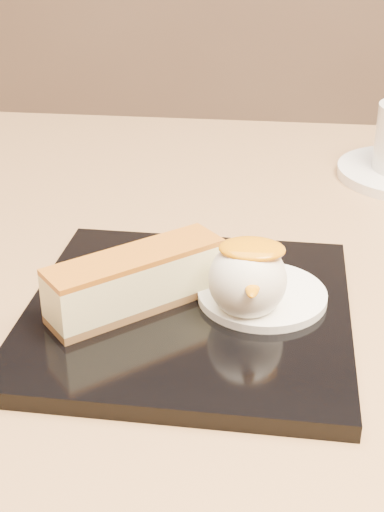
# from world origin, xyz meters

# --- Properties ---
(table) EXTENTS (0.80, 0.80, 0.72)m
(table) POSITION_xyz_m (0.00, 0.00, 0.56)
(table) COLOR black
(table) RESTS_ON ground
(dessert_plate) EXTENTS (0.22, 0.22, 0.01)m
(dessert_plate) POSITION_xyz_m (0.01, -0.08, 0.73)
(dessert_plate) COLOR black
(dessert_plate) RESTS_ON table
(cheesecake) EXTENTS (0.12, 0.11, 0.04)m
(cheesecake) POSITION_xyz_m (-0.03, -0.08, 0.75)
(cheesecake) COLOR brown
(cheesecake) RESTS_ON dessert_plate
(cream_smear) EXTENTS (0.09, 0.09, 0.01)m
(cream_smear) POSITION_xyz_m (0.06, -0.06, 0.73)
(cream_smear) COLOR white
(cream_smear) RESTS_ON dessert_plate
(ice_cream_scoop) EXTENTS (0.05, 0.05, 0.05)m
(ice_cream_scoop) POSITION_xyz_m (0.05, -0.08, 0.76)
(ice_cream_scoop) COLOR white
(ice_cream_scoop) RESTS_ON cream_smear
(mango_sauce) EXTENTS (0.04, 0.03, 0.01)m
(mango_sauce) POSITION_xyz_m (0.05, -0.08, 0.78)
(mango_sauce) COLOR orange
(mango_sauce) RESTS_ON ice_cream_scoop
(mint_sprig) EXTENTS (0.03, 0.02, 0.00)m
(mint_sprig) POSITION_xyz_m (0.03, -0.04, 0.74)
(mint_sprig) COLOR #2F7E29
(mint_sprig) RESTS_ON cream_smear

